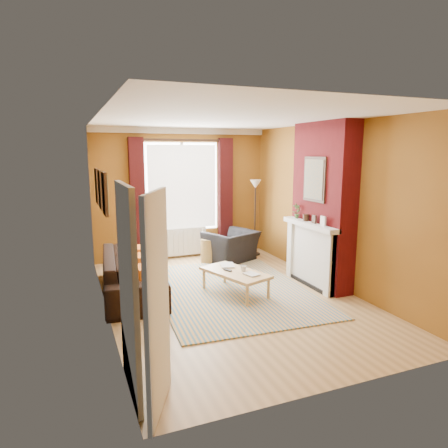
{
  "coord_description": "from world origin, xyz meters",
  "views": [
    {
      "loc": [
        -2.35,
        -5.67,
        2.31
      ],
      "look_at": [
        0.0,
        0.25,
        1.15
      ],
      "focal_mm": 32.0,
      "sensor_mm": 36.0,
      "label": 1
    }
  ],
  "objects_px": {
    "armchair": "(231,246)",
    "coffee_table": "(235,274)",
    "floor_lamp": "(255,196)",
    "wicker_stool": "(210,250)",
    "sofa": "(133,273)"
  },
  "relations": [
    {
      "from": "sofa",
      "to": "floor_lamp",
      "type": "bearing_deg",
      "value": -58.06
    },
    {
      "from": "armchair",
      "to": "floor_lamp",
      "type": "bearing_deg",
      "value": -179.66
    },
    {
      "from": "wicker_stool",
      "to": "sofa",
      "type": "bearing_deg",
      "value": -144.69
    },
    {
      "from": "armchair",
      "to": "coffee_table",
      "type": "distance_m",
      "value": 2.01
    },
    {
      "from": "armchair",
      "to": "wicker_stool",
      "type": "height_order",
      "value": "armchair"
    },
    {
      "from": "sofa",
      "to": "armchair",
      "type": "xyz_separation_m",
      "value": [
        2.25,
        1.19,
        -0.02
      ]
    },
    {
      "from": "sofa",
      "to": "coffee_table",
      "type": "relative_size",
      "value": 1.79
    },
    {
      "from": "sofa",
      "to": "armchair",
      "type": "distance_m",
      "value": 2.55
    },
    {
      "from": "sofa",
      "to": "armchair",
      "type": "height_order",
      "value": "sofa"
    },
    {
      "from": "floor_lamp",
      "to": "sofa",
      "type": "bearing_deg",
      "value": -153.14
    },
    {
      "from": "sofa",
      "to": "wicker_stool",
      "type": "relative_size",
      "value": 4.61
    },
    {
      "from": "armchair",
      "to": "wicker_stool",
      "type": "xyz_separation_m",
      "value": [
        -0.43,
        0.1,
        -0.07
      ]
    },
    {
      "from": "armchair",
      "to": "coffee_table",
      "type": "relative_size",
      "value": 0.77
    },
    {
      "from": "armchair",
      "to": "wicker_stool",
      "type": "bearing_deg",
      "value": -36.26
    },
    {
      "from": "floor_lamp",
      "to": "coffee_table",
      "type": "bearing_deg",
      "value": -123.05
    }
  ]
}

